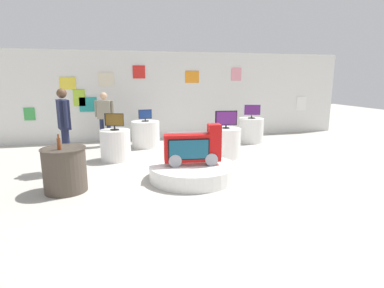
% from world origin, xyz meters
% --- Properties ---
extents(ground_plane, '(30.00, 30.00, 0.00)m').
position_xyz_m(ground_plane, '(0.00, 0.00, 0.00)').
color(ground_plane, '#B2ADA3').
extents(back_wall_display, '(12.62, 0.13, 2.81)m').
position_xyz_m(back_wall_display, '(-0.01, 4.38, 1.41)').
color(back_wall_display, silver).
rests_on(back_wall_display, ground).
extents(main_display_pedestal, '(1.72, 1.72, 0.29)m').
position_xyz_m(main_display_pedestal, '(-0.16, 0.01, 0.15)').
color(main_display_pedestal, white).
rests_on(main_display_pedestal, ground).
extents(novelty_firetruck_tv, '(1.14, 0.43, 0.80)m').
position_xyz_m(novelty_firetruck_tv, '(-0.14, 0.00, 0.62)').
color(novelty_firetruck_tv, gray).
rests_on(novelty_firetruck_tv, main_display_pedestal).
extents(display_pedestal_left_rear, '(0.73, 0.73, 0.75)m').
position_xyz_m(display_pedestal_left_rear, '(-1.64, 1.87, 0.37)').
color(display_pedestal_left_rear, white).
rests_on(display_pedestal_left_rear, ground).
extents(tv_on_left_rear, '(0.45, 0.21, 0.40)m').
position_xyz_m(tv_on_left_rear, '(-1.64, 1.86, 0.97)').
color(tv_on_left_rear, black).
rests_on(tv_on_left_rear, display_pedestal_left_rear).
extents(display_pedestal_center_rear, '(0.75, 0.75, 0.75)m').
position_xyz_m(display_pedestal_center_rear, '(1.07, 1.46, 0.37)').
color(display_pedestal_center_rear, white).
rests_on(display_pedestal_center_rear, ground).
extents(tv_on_center_rear, '(0.56, 0.17, 0.44)m').
position_xyz_m(tv_on_center_rear, '(1.07, 1.46, 0.99)').
color(tv_on_center_rear, black).
rests_on(tv_on_center_rear, display_pedestal_center_rear).
extents(display_pedestal_right_rear, '(0.77, 0.77, 0.75)m').
position_xyz_m(display_pedestal_right_rear, '(2.51, 3.10, 0.37)').
color(display_pedestal_right_rear, white).
rests_on(display_pedestal_right_rear, ground).
extents(tv_on_right_rear, '(0.52, 0.23, 0.44)m').
position_xyz_m(tv_on_right_rear, '(2.52, 3.10, 0.98)').
color(tv_on_right_rear, black).
rests_on(tv_on_right_rear, display_pedestal_right_rear).
extents(display_pedestal_far_right, '(0.81, 0.81, 0.75)m').
position_xyz_m(display_pedestal_far_right, '(-0.77, 3.22, 0.37)').
color(display_pedestal_far_right, white).
rests_on(display_pedestal_far_right, ground).
extents(tv_on_far_right, '(0.38, 0.21, 0.34)m').
position_xyz_m(tv_on_far_right, '(-0.77, 3.21, 0.92)').
color(tv_on_far_right, black).
rests_on(tv_on_far_right, display_pedestal_far_right).
extents(side_table_round, '(0.76, 0.76, 0.79)m').
position_xyz_m(side_table_round, '(-2.52, -0.12, 0.40)').
color(side_table_round, '#4C4238').
rests_on(side_table_round, ground).
extents(bottle_on_side_table, '(0.06, 0.06, 0.27)m').
position_xyz_m(bottle_on_side_table, '(-2.56, -0.24, 0.90)').
color(bottle_on_side_table, brown).
rests_on(bottle_on_side_table, side_table_round).
extents(shopper_browsing_near_truck, '(0.31, 0.53, 1.77)m').
position_xyz_m(shopper_browsing_near_truck, '(-2.65, 1.11, 1.05)').
color(shopper_browsing_near_truck, '#1E233F').
rests_on(shopper_browsing_near_truck, ground).
extents(shopper_browsing_rear, '(0.55, 0.29, 1.57)m').
position_xyz_m(shopper_browsing_rear, '(-1.91, 3.55, 0.92)').
color(shopper_browsing_rear, '#1E233F').
rests_on(shopper_browsing_rear, ground).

